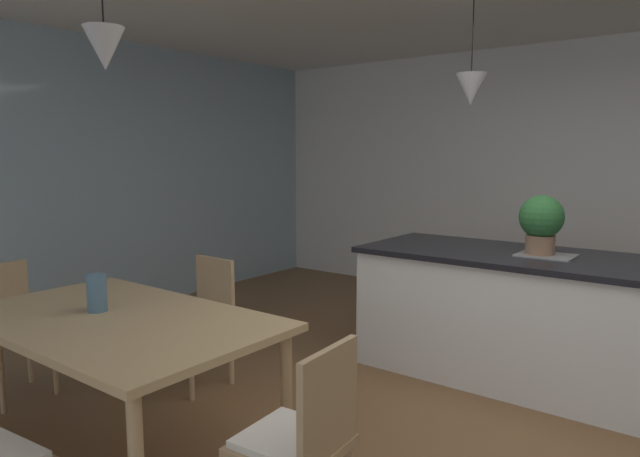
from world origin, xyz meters
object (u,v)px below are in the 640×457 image
dining_table (117,329)px  chair_kitchen_end (301,439)px  kitchen_island (523,315)px  potted_plant_on_island (541,222)px  chair_window_end (10,325)px  vase_on_dining_table (97,293)px  chair_far_left (201,317)px

dining_table → chair_kitchen_end: (1.23, 0.00, -0.21)m
kitchen_island → potted_plant_on_island: potted_plant_on_island is taller
kitchen_island → potted_plant_on_island: (0.09, 0.00, 0.67)m
chair_window_end → chair_kitchen_end: size_ratio=1.00×
vase_on_dining_table → potted_plant_on_island: bearing=55.1°
kitchen_island → potted_plant_on_island: 0.68m
chair_kitchen_end → dining_table: bearing=-179.8°
chair_window_end → kitchen_island: 3.47m
chair_kitchen_end → vase_on_dining_table: size_ratio=4.33×
chair_window_end → chair_far_left: bearing=46.4°
dining_table → kitchen_island: kitchen_island is taller
dining_table → chair_window_end: bearing=-180.0°
dining_table → vase_on_dining_table: size_ratio=8.54×
chair_far_left → potted_plant_on_island: 2.41m
vase_on_dining_table → chair_far_left: bearing=103.7°
dining_table → potted_plant_on_island: (1.45, 2.31, 0.45)m
chair_window_end → chair_kitchen_end: 2.46m
chair_window_end → chair_kitchen_end: bearing=0.1°
dining_table → kitchen_island: (1.36, 2.31, -0.22)m
chair_far_left → vase_on_dining_table: size_ratio=4.33×
kitchen_island → chair_far_left: bearing=-140.6°
chair_far_left → kitchen_island: (1.74, 1.43, -0.01)m
vase_on_dining_table → chair_window_end: bearing=179.8°
kitchen_island → dining_table: bearing=-120.3°
chair_window_end → potted_plant_on_island: size_ratio=2.11×
chair_window_end → potted_plant_on_island: (2.68, 2.32, 0.66)m
chair_far_left → chair_kitchen_end: size_ratio=1.00×
chair_far_left → kitchen_island: 2.25m
chair_far_left → chair_window_end: bearing=-133.6°
vase_on_dining_table → chair_kitchen_end: bearing=0.3°
chair_window_end → vase_on_dining_table: bearing=-0.2°
chair_kitchen_end → kitchen_island: size_ratio=0.38×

